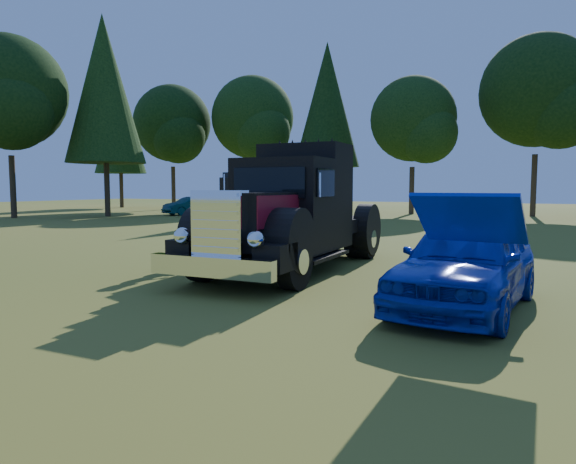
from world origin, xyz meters
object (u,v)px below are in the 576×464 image
Objects in this scene: diamond_t_truck at (290,216)px; distant_teal_car at (190,206)px; spectator_near at (238,230)px; spectator_far at (200,229)px; hotrod_coupe at (466,263)px.

diamond_t_truck reaches higher than distant_teal_car.
spectator_near is at bearing -30.71° from distant_teal_car.
spectator_far is at bearing -171.87° from diamond_t_truck.
hotrod_coupe is 5.99m from spectator_near.
spectator_far is at bearing 117.74° from spectator_near.
distant_teal_car is (-14.40, 19.41, -0.28)m from spectator_far.
hotrod_coupe is 1.16× the size of distant_teal_car.
hotrod_coupe is 2.44× the size of spectator_far.
distant_teal_car is (-15.32, 19.13, -0.28)m from spectator_near.
diamond_t_truck is 25.37m from distant_teal_car.
hotrod_coupe reaches higher than spectator_near.
spectator_near is 0.48× the size of distant_teal_car.
hotrod_coupe is at bearing -28.50° from diamond_t_truck.
spectator_far reaches higher than distant_teal_car.
diamond_t_truck reaches higher than spectator_far.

